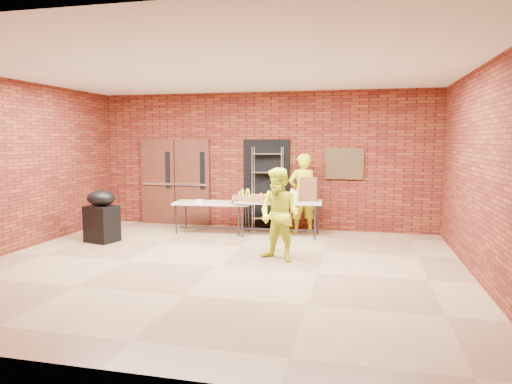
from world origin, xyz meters
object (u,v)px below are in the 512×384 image
coffee_dispenser (309,189)px  wire_rack (268,188)px  volunteer_man (280,215)px  table_right (279,204)px  table_left (213,205)px  covered_grill (102,216)px  volunteer_woman (303,193)px

coffee_dispenser → wire_rack: bearing=155.4°
coffee_dispenser → volunteer_man: bearing=-96.3°
table_right → table_left: bearing=-179.2°
table_right → volunteer_man: size_ratio=1.18×
coffee_dispenser → covered_grill: (-4.06, -1.62, -0.48)m
volunteer_woman → volunteer_man: volunteer_woman is taller
covered_grill → volunteer_man: bearing=5.2°
table_left → volunteer_man: size_ratio=1.10×
table_left → covered_grill: (-1.94, -1.35, -0.11)m
coffee_dispenser → volunteer_woman: volunteer_woman is taller
volunteer_man → coffee_dispenser: bearing=107.1°
wire_rack → coffee_dispenser: (1.02, -0.47, 0.05)m
volunteer_woman → volunteer_man: bearing=63.3°
coffee_dispenser → volunteer_man: volunteer_man is taller
covered_grill → volunteer_woman: (3.89, 1.86, 0.36)m
volunteer_woman → coffee_dispenser: bearing=99.7°
table_left → coffee_dispenser: coffee_dispenser is taller
table_right → coffee_dispenser: 0.73m
table_right → volunteer_man: bearing=-83.2°
wire_rack → table_left: size_ratio=1.09×
volunteer_man → covered_grill: bearing=-165.8°
covered_grill → volunteer_woman: bearing=40.0°
wire_rack → table_right: size_ratio=1.01×
table_right → coffee_dispenser: (0.64, 0.15, 0.32)m
table_right → volunteer_woman: size_ratio=1.07×
wire_rack → volunteer_woman: size_ratio=1.08×
table_left → table_right: table_right is taller
covered_grill → table_left: bearing=49.2°
wire_rack → volunteer_man: bearing=-81.2°
table_left → coffee_dispenser: (2.12, 0.27, 0.37)m
table_right → coffee_dispenser: bearing=9.6°
table_left → volunteer_man: bearing=-52.2°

